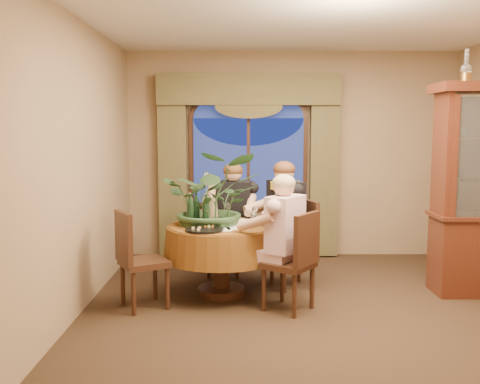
{
  "coord_description": "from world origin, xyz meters",
  "views": [
    {
      "loc": [
        -0.74,
        -4.87,
        1.75
      ],
      "look_at": [
        -0.72,
        0.66,
        1.1
      ],
      "focal_mm": 40.0,
      "sensor_mm": 36.0,
      "label": 1
    }
  ],
  "objects_px": {
    "chair_right": "(288,262)",
    "olive_bowl": "(225,223)",
    "stoneware_vase": "(212,210)",
    "wine_bottle_0": "(190,208)",
    "chair_back": "(223,236)",
    "person_pink": "(285,242)",
    "wine_bottle_1": "(206,210)",
    "person_scarf": "(285,224)",
    "centerpiece_plant": "(213,163)",
    "chair_front_left": "(144,260)",
    "wine_bottle_4": "(196,208)",
    "oil_lamp_left": "(466,66)",
    "chair_back_right": "(292,245)",
    "person_back": "(233,220)",
    "dining_table": "(221,260)",
    "wine_bottle_2": "(190,210)",
    "wine_bottle_3": "(205,209)"
  },
  "relations": [
    {
      "from": "chair_right",
      "to": "olive_bowl",
      "type": "bearing_deg",
      "value": 90.48
    },
    {
      "from": "stoneware_vase",
      "to": "olive_bowl",
      "type": "bearing_deg",
      "value": -46.43
    },
    {
      "from": "wine_bottle_0",
      "to": "olive_bowl",
      "type": "bearing_deg",
      "value": -22.13
    },
    {
      "from": "chair_back",
      "to": "olive_bowl",
      "type": "height_order",
      "value": "chair_back"
    },
    {
      "from": "stoneware_vase",
      "to": "person_pink",
      "type": "bearing_deg",
      "value": -36.06
    },
    {
      "from": "wine_bottle_1",
      "to": "person_scarf",
      "type": "bearing_deg",
      "value": 22.7
    },
    {
      "from": "centerpiece_plant",
      "to": "wine_bottle_1",
      "type": "bearing_deg",
      "value": -121.88
    },
    {
      "from": "person_scarf",
      "to": "olive_bowl",
      "type": "height_order",
      "value": "person_scarf"
    },
    {
      "from": "chair_front_left",
      "to": "wine_bottle_4",
      "type": "distance_m",
      "value": 0.85
    },
    {
      "from": "oil_lamp_left",
      "to": "olive_bowl",
      "type": "distance_m",
      "value": 2.96
    },
    {
      "from": "chair_back_right",
      "to": "olive_bowl",
      "type": "relative_size",
      "value": 5.65
    },
    {
      "from": "olive_bowl",
      "to": "wine_bottle_1",
      "type": "distance_m",
      "value": 0.24
    },
    {
      "from": "chair_back",
      "to": "centerpiece_plant",
      "type": "distance_m",
      "value": 1.16
    },
    {
      "from": "person_back",
      "to": "wine_bottle_4",
      "type": "height_order",
      "value": "person_back"
    },
    {
      "from": "chair_back",
      "to": "person_back",
      "type": "relative_size",
      "value": 0.71
    },
    {
      "from": "olive_bowl",
      "to": "stoneware_vase",
      "type": "bearing_deg",
      "value": 133.57
    },
    {
      "from": "chair_front_left",
      "to": "centerpiece_plant",
      "type": "distance_m",
      "value": 1.23
    },
    {
      "from": "dining_table",
      "to": "chair_right",
      "type": "height_order",
      "value": "chair_right"
    },
    {
      "from": "chair_back_right",
      "to": "stoneware_vase",
      "type": "relative_size",
      "value": 3.48
    },
    {
      "from": "stoneware_vase",
      "to": "wine_bottle_0",
      "type": "height_order",
      "value": "wine_bottle_0"
    },
    {
      "from": "person_back",
      "to": "wine_bottle_0",
      "type": "relative_size",
      "value": 4.12
    },
    {
      "from": "person_back",
      "to": "wine_bottle_2",
      "type": "distance_m",
      "value": 0.94
    },
    {
      "from": "person_back",
      "to": "centerpiece_plant",
      "type": "xyz_separation_m",
      "value": [
        -0.2,
        -0.67,
        0.72
      ]
    },
    {
      "from": "chair_back",
      "to": "centerpiece_plant",
      "type": "bearing_deg",
      "value": 83.37
    },
    {
      "from": "olive_bowl",
      "to": "wine_bottle_0",
      "type": "bearing_deg",
      "value": 157.87
    },
    {
      "from": "stoneware_vase",
      "to": "wine_bottle_3",
      "type": "relative_size",
      "value": 0.84
    },
    {
      "from": "dining_table",
      "to": "person_pink",
      "type": "height_order",
      "value": "person_pink"
    },
    {
      "from": "chair_right",
      "to": "wine_bottle_3",
      "type": "relative_size",
      "value": 2.91
    },
    {
      "from": "oil_lamp_left",
      "to": "centerpiece_plant",
      "type": "bearing_deg",
      "value": 179.27
    },
    {
      "from": "olive_bowl",
      "to": "wine_bottle_4",
      "type": "height_order",
      "value": "wine_bottle_4"
    },
    {
      "from": "person_scarf",
      "to": "person_back",
      "type": "bearing_deg",
      "value": 28.97
    },
    {
      "from": "chair_right",
      "to": "person_back",
      "type": "distance_m",
      "value": 1.37
    },
    {
      "from": "dining_table",
      "to": "wine_bottle_4",
      "type": "xyz_separation_m",
      "value": [
        -0.27,
        0.14,
        0.54
      ]
    },
    {
      "from": "olive_bowl",
      "to": "wine_bottle_3",
      "type": "height_order",
      "value": "wine_bottle_3"
    },
    {
      "from": "chair_back_right",
      "to": "olive_bowl",
      "type": "bearing_deg",
      "value": 93.58
    },
    {
      "from": "person_scarf",
      "to": "wine_bottle_3",
      "type": "height_order",
      "value": "person_scarf"
    },
    {
      "from": "person_back",
      "to": "wine_bottle_1",
      "type": "distance_m",
      "value": 0.87
    },
    {
      "from": "wine_bottle_0",
      "to": "person_back",
      "type": "bearing_deg",
      "value": 54.38
    },
    {
      "from": "person_scarf",
      "to": "wine_bottle_0",
      "type": "distance_m",
      "value": 1.08
    },
    {
      "from": "person_scarf",
      "to": "centerpiece_plant",
      "type": "height_order",
      "value": "centerpiece_plant"
    },
    {
      "from": "dining_table",
      "to": "person_scarf",
      "type": "distance_m",
      "value": 0.84
    },
    {
      "from": "person_scarf",
      "to": "chair_right",
      "type": "bearing_deg",
      "value": 152.44
    },
    {
      "from": "person_back",
      "to": "person_scarf",
      "type": "xyz_separation_m",
      "value": [
        0.58,
        -0.43,
        0.02
      ]
    },
    {
      "from": "person_back",
      "to": "wine_bottle_3",
      "type": "height_order",
      "value": "person_back"
    },
    {
      "from": "wine_bottle_3",
      "to": "person_back",
      "type": "bearing_deg",
      "value": 66.79
    },
    {
      "from": "chair_right",
      "to": "chair_front_left",
      "type": "relative_size",
      "value": 1.0
    },
    {
      "from": "stoneware_vase",
      "to": "wine_bottle_2",
      "type": "xyz_separation_m",
      "value": [
        -0.21,
        -0.16,
        0.03
      ]
    },
    {
      "from": "person_back",
      "to": "wine_bottle_3",
      "type": "bearing_deg",
      "value": 76.07
    },
    {
      "from": "wine_bottle_0",
      "to": "wine_bottle_1",
      "type": "distance_m",
      "value": 0.23
    },
    {
      "from": "person_pink",
      "to": "wine_bottle_1",
      "type": "bearing_deg",
      "value": 97.43
    }
  ]
}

